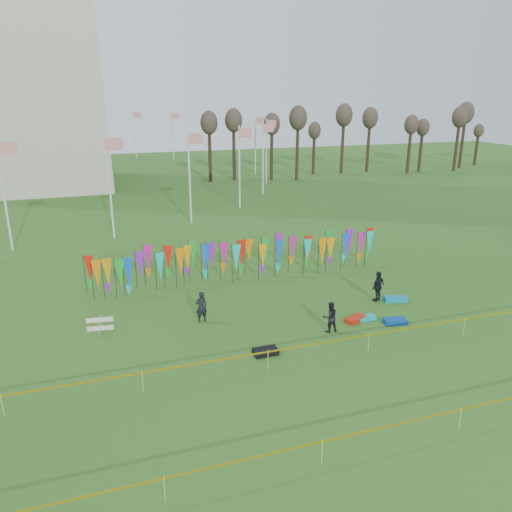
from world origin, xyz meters
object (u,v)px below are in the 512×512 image
object	(u,v)px
kite_bag_turquoise	(366,318)
person_left	(201,307)
kite_bag_black	(266,352)
box_kite	(100,324)
kite_bag_red	(356,319)
person_right	(378,286)
kite_bag_blue	(395,321)
kite_bag_teal	(395,299)
person_mid	(330,317)

from	to	relation	value
kite_bag_turquoise	person_left	bearing A→B (deg)	163.03
person_left	kite_bag_turquoise	distance (m)	8.34
kite_bag_black	box_kite	bearing A→B (deg)	145.57
kite_bag_red	kite_bag_black	bearing A→B (deg)	-162.50
kite_bag_red	box_kite	bearing A→B (deg)	166.39
person_right	kite_bag_turquoise	world-z (taller)	person_right
person_left	person_right	size ratio (longest dim) A/B	0.94
person_right	kite_bag_blue	distance (m)	2.94
person_left	kite_bag_teal	size ratio (longest dim) A/B	1.32
kite_bag_turquoise	person_mid	bearing A→B (deg)	-165.56
person_right	kite_bag_turquoise	distance (m)	2.77
kite_bag_turquoise	kite_bag_red	xyz separation A→B (m)	(-0.57, 0.01, 0.01)
kite_bag_black	kite_bag_teal	size ratio (longest dim) A/B	0.88
person_mid	kite_bag_red	bearing A→B (deg)	-159.25
kite_bag_black	kite_bag_red	bearing A→B (deg)	17.50
box_kite	person_mid	xyz separation A→B (m)	(10.48, -3.58, 0.41)
person_right	person_left	bearing A→B (deg)	-28.14
box_kite	kite_bag_blue	distance (m)	14.50
kite_bag_red	kite_bag_turquoise	bearing A→B (deg)	-0.75
box_kite	person_left	size ratio (longest dim) A/B	0.44
box_kite	person_right	world-z (taller)	person_right
kite_bag_teal	kite_bag_red	bearing A→B (deg)	-155.04
person_mid	kite_bag_teal	bearing A→B (deg)	-155.32
box_kite	person_left	bearing A→B (deg)	-6.42
person_right	kite_bag_turquoise	xyz separation A→B (m)	(-1.84, -1.92, -0.77)
person_left	kite_bag_turquoise	bearing A→B (deg)	154.49
kite_bag_turquoise	kite_bag_black	world-z (taller)	kite_bag_black
kite_bag_red	kite_bag_teal	distance (m)	3.69
box_kite	kite_bag_turquoise	distance (m)	13.17
person_left	kite_bag_black	bearing A→B (deg)	106.68
kite_bag_turquoise	kite_bag_blue	xyz separation A→B (m)	(1.16, -0.84, 0.02)
person_left	kite_bag_teal	world-z (taller)	person_left
person_mid	kite_bag_red	xyz separation A→B (m)	(1.77, 0.61, -0.65)
kite_bag_turquoise	kite_bag_red	bearing A→B (deg)	179.25
kite_bag_black	kite_bag_teal	xyz separation A→B (m)	(8.78, 3.27, -0.01)
person_left	kite_bag_blue	bearing A→B (deg)	151.74
person_mid	person_left	bearing A→B (deg)	-26.68
kite_bag_turquoise	kite_bag_blue	bearing A→B (deg)	-35.90
person_mid	kite_bag_turquoise	distance (m)	2.51
kite_bag_red	person_right	bearing A→B (deg)	38.44
kite_bag_turquoise	kite_bag_red	world-z (taller)	kite_bag_red
person_mid	kite_bag_turquoise	size ratio (longest dim) A/B	1.58
person_mid	person_right	distance (m)	4.88
person_left	person_right	distance (m)	9.80
person_left	kite_bag_red	distance (m)	7.79
kite_bag_blue	kite_bag_red	bearing A→B (deg)	153.94
person_mid	kite_bag_teal	world-z (taller)	person_mid
box_kite	kite_bag_teal	distance (m)	15.66
person_left	kite_bag_red	xyz separation A→B (m)	(7.37, -2.42, -0.70)
person_left	person_mid	xyz separation A→B (m)	(5.60, -3.03, -0.05)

